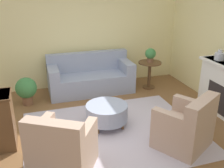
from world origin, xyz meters
TOP-DOWN VIEW (x-y plane):
  - ground_plane at (0.00, 0.00)m, footprint 16.00×16.00m
  - wall_back at (0.00, 2.67)m, footprint 9.23×0.12m
  - rug at (0.00, 0.00)m, footprint 3.17×2.55m
  - couch at (0.06, 2.08)m, footprint 2.07×0.87m
  - armchair_left at (-1.02, -0.76)m, footprint 1.10×1.08m
  - armchair_right at (1.02, -0.76)m, footprint 1.10×1.08m
  - ottoman_table at (-0.03, 0.30)m, footprint 0.80×0.80m
  - side_table at (1.58, 1.84)m, footprint 0.59×0.59m
  - vase_mantel_near at (2.42, 0.35)m, footprint 0.20×0.20m
  - potted_plant_on_side_table at (1.58, 1.84)m, footprint 0.27×0.27m
  - potted_plant_floor at (-1.48, 1.76)m, footprint 0.47×0.47m

SIDE VIEW (x-z plane):
  - ground_plane at x=0.00m, z-range 0.00..0.00m
  - rug at x=0.00m, z-range 0.00..0.01m
  - ottoman_table at x=-0.03m, z-range 0.07..0.50m
  - couch at x=0.06m, z-range -0.13..0.82m
  - armchair_left at x=-1.02m, z-range -0.10..0.83m
  - armchair_right at x=1.02m, z-range -0.10..0.83m
  - potted_plant_floor at x=-1.48m, z-range 0.05..0.69m
  - side_table at x=1.58m, z-range 0.13..0.83m
  - potted_plant_on_side_table at x=1.58m, z-range 0.72..1.08m
  - vase_mantel_near at x=2.42m, z-range 1.07..1.29m
  - wall_back at x=0.00m, z-range 0.00..2.80m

